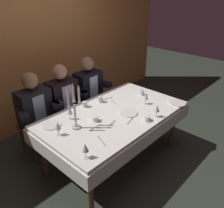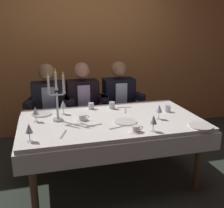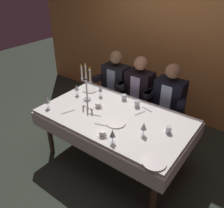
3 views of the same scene
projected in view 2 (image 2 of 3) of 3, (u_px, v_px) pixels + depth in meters
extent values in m
plane|color=#2F382D|center=(111.00, 179.00, 3.09)|extent=(12.00, 12.00, 0.00)
cube|color=#CD8645|center=(84.00, 49.00, 4.26)|extent=(6.00, 0.12, 2.70)
cube|color=white|center=(111.00, 121.00, 2.89)|extent=(1.90, 1.10, 0.04)
cube|color=white|center=(111.00, 130.00, 2.92)|extent=(1.94, 1.14, 0.18)
cylinder|color=brown|center=(33.00, 183.00, 2.39)|extent=(0.07, 0.07, 0.70)
cylinder|color=brown|center=(198.00, 160.00, 2.80)|extent=(0.07, 0.07, 0.70)
cylinder|color=brown|center=(34.00, 144.00, 3.19)|extent=(0.07, 0.07, 0.70)
cylinder|color=brown|center=(163.00, 131.00, 3.60)|extent=(0.07, 0.07, 0.70)
cylinder|color=silver|center=(58.00, 120.00, 2.83)|extent=(0.11, 0.11, 0.02)
cylinder|color=silver|center=(57.00, 106.00, 2.79)|extent=(0.02, 0.02, 0.28)
cylinder|color=silver|center=(56.00, 89.00, 2.74)|extent=(0.04, 0.04, 0.02)
cylinder|color=white|center=(56.00, 80.00, 2.71)|extent=(0.02, 0.02, 0.17)
ellipsoid|color=yellow|center=(55.00, 70.00, 2.68)|extent=(0.02, 0.02, 0.03)
cylinder|color=silver|center=(60.00, 95.00, 2.77)|extent=(0.07, 0.01, 0.01)
cylinder|color=silver|center=(64.00, 93.00, 2.77)|extent=(0.04, 0.04, 0.02)
cylinder|color=white|center=(63.00, 84.00, 2.74)|extent=(0.02, 0.02, 0.17)
ellipsoid|color=yellow|center=(63.00, 74.00, 2.71)|extent=(0.02, 0.02, 0.03)
cylinder|color=silver|center=(53.00, 95.00, 2.75)|extent=(0.07, 0.01, 0.01)
cylinder|color=silver|center=(49.00, 93.00, 2.73)|extent=(0.04, 0.04, 0.02)
cylinder|color=white|center=(48.00, 84.00, 2.71)|extent=(0.02, 0.02, 0.17)
ellipsoid|color=yellow|center=(48.00, 74.00, 2.68)|extent=(0.02, 0.02, 0.03)
cylinder|color=white|center=(41.00, 114.00, 3.02)|extent=(0.22, 0.22, 0.01)
cylinder|color=white|center=(201.00, 126.00, 2.66)|extent=(0.23, 0.23, 0.01)
cylinder|color=white|center=(125.00, 122.00, 2.78)|extent=(0.23, 0.23, 0.01)
cylinder|color=silver|center=(64.00, 114.00, 3.04)|extent=(0.06, 0.06, 0.00)
cylinder|color=silver|center=(64.00, 111.00, 3.03)|extent=(0.01, 0.01, 0.07)
cone|color=silver|center=(63.00, 104.00, 3.01)|extent=(0.07, 0.07, 0.08)
cylinder|color=maroon|center=(63.00, 106.00, 3.01)|extent=(0.04, 0.04, 0.03)
cylinder|color=silver|center=(153.00, 131.00, 2.54)|extent=(0.06, 0.06, 0.00)
cylinder|color=silver|center=(153.00, 127.00, 2.53)|extent=(0.01, 0.01, 0.07)
cone|color=silver|center=(153.00, 119.00, 2.51)|extent=(0.07, 0.07, 0.08)
cylinder|color=maroon|center=(153.00, 122.00, 2.52)|extent=(0.04, 0.04, 0.03)
cylinder|color=silver|center=(30.00, 141.00, 2.32)|extent=(0.06, 0.06, 0.00)
cylinder|color=silver|center=(30.00, 137.00, 2.31)|extent=(0.01, 0.01, 0.07)
cone|color=silver|center=(29.00, 128.00, 2.29)|extent=(0.07, 0.07, 0.08)
cylinder|color=silver|center=(159.00, 119.00, 2.88)|extent=(0.06, 0.06, 0.00)
cylinder|color=silver|center=(159.00, 115.00, 2.87)|extent=(0.01, 0.01, 0.07)
cone|color=silver|center=(159.00, 108.00, 2.85)|extent=(0.07, 0.07, 0.08)
cylinder|color=#E0D172|center=(159.00, 110.00, 2.85)|extent=(0.04, 0.04, 0.03)
cylinder|color=silver|center=(36.00, 121.00, 2.80)|extent=(0.06, 0.06, 0.00)
cylinder|color=silver|center=(36.00, 118.00, 2.79)|extent=(0.01, 0.01, 0.07)
cone|color=silver|center=(35.00, 111.00, 2.77)|extent=(0.07, 0.07, 0.08)
cylinder|color=maroon|center=(36.00, 113.00, 2.78)|extent=(0.04, 0.04, 0.03)
cylinder|color=silver|center=(91.00, 106.00, 3.22)|extent=(0.07, 0.07, 0.08)
cylinder|color=silver|center=(112.00, 105.00, 3.23)|extent=(0.07, 0.07, 0.08)
cylinder|color=silver|center=(168.00, 109.00, 3.12)|extent=(0.06, 0.06, 0.08)
cylinder|color=white|center=(82.00, 120.00, 2.84)|extent=(0.12, 0.12, 0.01)
cylinder|color=white|center=(82.00, 117.00, 2.83)|extent=(0.08, 0.08, 0.05)
torus|color=white|center=(87.00, 117.00, 2.84)|extent=(0.04, 0.01, 0.04)
cylinder|color=white|center=(136.00, 132.00, 2.53)|extent=(0.12, 0.12, 0.01)
cylinder|color=white|center=(136.00, 129.00, 2.52)|extent=(0.08, 0.08, 0.05)
torus|color=white|center=(141.00, 128.00, 2.53)|extent=(0.04, 0.01, 0.04)
cube|color=#B7B7BC|center=(63.00, 134.00, 2.47)|extent=(0.08, 0.18, 0.01)
cube|color=#B7B7BC|center=(94.00, 125.00, 2.69)|extent=(0.17, 0.06, 0.01)
cube|color=#B7B7BC|center=(124.00, 107.00, 3.29)|extent=(0.17, 0.05, 0.01)
cube|color=#B7B7BC|center=(125.00, 111.00, 3.16)|extent=(0.07, 0.17, 0.01)
cube|color=#B7B7BC|center=(117.00, 127.00, 2.64)|extent=(0.19, 0.07, 0.01)
cylinder|color=brown|center=(38.00, 145.00, 3.49)|extent=(0.04, 0.04, 0.42)
cylinder|color=brown|center=(65.00, 142.00, 3.58)|extent=(0.04, 0.04, 0.42)
cylinder|color=brown|center=(38.00, 135.00, 3.82)|extent=(0.04, 0.04, 0.42)
cylinder|color=brown|center=(63.00, 132.00, 3.91)|extent=(0.04, 0.04, 0.42)
cube|color=brown|center=(50.00, 123.00, 3.63)|extent=(0.42, 0.42, 0.04)
cube|color=brown|center=(48.00, 102.00, 3.74)|extent=(0.38, 0.04, 0.44)
cube|color=black|center=(49.00, 102.00, 3.55)|extent=(0.42, 0.26, 0.54)
cube|color=#889AB0|center=(49.00, 103.00, 3.42)|extent=(0.16, 0.01, 0.40)
sphere|color=#946F49|center=(46.00, 72.00, 3.44)|extent=(0.21, 0.21, 0.21)
cube|color=black|center=(31.00, 102.00, 3.40)|extent=(0.19, 0.34, 0.08)
cube|color=black|center=(66.00, 100.00, 3.50)|extent=(0.19, 0.34, 0.08)
cylinder|color=brown|center=(73.00, 142.00, 3.60)|extent=(0.04, 0.04, 0.42)
cylinder|color=brown|center=(99.00, 139.00, 3.69)|extent=(0.04, 0.04, 0.42)
cylinder|color=brown|center=(70.00, 132.00, 3.93)|extent=(0.04, 0.04, 0.42)
cylinder|color=brown|center=(94.00, 129.00, 4.02)|extent=(0.04, 0.04, 0.42)
cube|color=brown|center=(83.00, 120.00, 3.75)|extent=(0.42, 0.42, 0.04)
cube|color=brown|center=(81.00, 100.00, 3.86)|extent=(0.38, 0.04, 0.44)
cube|color=black|center=(83.00, 100.00, 3.67)|extent=(0.42, 0.26, 0.54)
cube|color=#B9AFD5|center=(84.00, 100.00, 3.53)|extent=(0.16, 0.01, 0.40)
sphere|color=tan|center=(82.00, 70.00, 3.55)|extent=(0.21, 0.21, 0.21)
cube|color=black|center=(67.00, 100.00, 3.51)|extent=(0.19, 0.34, 0.08)
cube|color=black|center=(100.00, 98.00, 3.62)|extent=(0.19, 0.34, 0.08)
cylinder|color=brown|center=(110.00, 138.00, 3.73)|extent=(0.04, 0.04, 0.42)
cylinder|color=brown|center=(134.00, 135.00, 3.82)|extent=(0.04, 0.04, 0.42)
cylinder|color=brown|center=(104.00, 128.00, 4.06)|extent=(0.04, 0.04, 0.42)
cylinder|color=brown|center=(126.00, 126.00, 4.15)|extent=(0.04, 0.04, 0.42)
cube|color=brown|center=(118.00, 117.00, 3.87)|extent=(0.42, 0.42, 0.04)
cube|color=brown|center=(115.00, 98.00, 3.98)|extent=(0.38, 0.04, 0.44)
cube|color=black|center=(119.00, 97.00, 3.79)|extent=(0.42, 0.26, 0.54)
cube|color=silver|center=(121.00, 98.00, 3.66)|extent=(0.16, 0.01, 0.40)
sphere|color=#9C6B4D|center=(119.00, 69.00, 3.68)|extent=(0.21, 0.21, 0.21)
cube|color=black|center=(105.00, 97.00, 3.63)|extent=(0.19, 0.34, 0.08)
cube|color=black|center=(136.00, 95.00, 3.74)|extent=(0.19, 0.34, 0.08)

